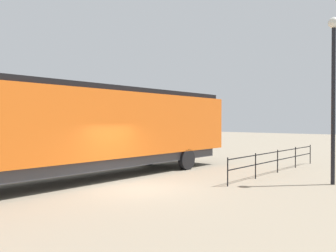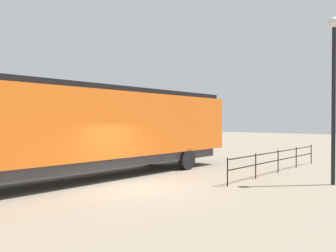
{
  "view_description": "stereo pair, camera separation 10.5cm",
  "coord_description": "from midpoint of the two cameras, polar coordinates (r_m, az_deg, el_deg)",
  "views": [
    {
      "loc": [
        9.56,
        -9.13,
        2.61
      ],
      "look_at": [
        -0.47,
        2.39,
        2.37
      ],
      "focal_mm": 36.68,
      "sensor_mm": 36.0,
      "label": 1
    },
    {
      "loc": [
        9.63,
        -9.06,
        2.61
      ],
      "look_at": [
        -0.47,
        2.39,
        2.37
      ],
      "focal_mm": 36.68,
      "sensor_mm": 36.0,
      "label": 2
    }
  ],
  "objects": [
    {
      "name": "ground_plane",
      "position": [
        13.47,
        -5.08,
        -10.27
      ],
      "size": [
        120.0,
        120.0,
        0.0
      ],
      "primitive_type": "plane",
      "color": "gray"
    },
    {
      "name": "lamp_post",
      "position": [
        15.58,
        26.01,
        7.4
      ],
      "size": [
        0.45,
        0.45,
        6.81
      ],
      "color": "black",
      "rests_on": "ground_plane"
    },
    {
      "name": "locomotive",
      "position": [
        15.68,
        -12.5,
        -0.18
      ],
      "size": [
        3.13,
        17.83,
        4.13
      ],
      "color": "orange",
      "rests_on": "ground_plane"
    },
    {
      "name": "platform_fence",
      "position": [
        18.08,
        17.98,
        -5.02
      ],
      "size": [
        0.05,
        9.58,
        1.15
      ],
      "color": "black",
      "rests_on": "ground_plane"
    }
  ]
}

